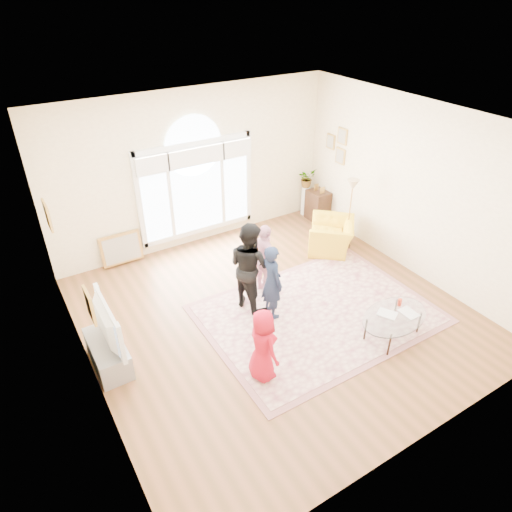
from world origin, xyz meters
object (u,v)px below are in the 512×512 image
area_rug (318,314)px  tv_console (108,353)px  coffee_table (394,317)px  armchair (331,236)px  television (102,325)px

area_rug → tv_console: bearing=168.4°
area_rug → coffee_table: coffee_table is taller
area_rug → tv_console: tv_console is taller
coffee_table → armchair: bearing=62.1°
coffee_table → armchair: (0.91, 2.62, -0.08)m
tv_console → television: size_ratio=0.87×
tv_console → armchair: bearing=10.2°
area_rug → coffee_table: bearing=-58.2°
tv_console → coffee_table: coffee_table is taller
area_rug → television: (-3.35, 0.69, 0.74)m
coffee_table → television: bearing=147.7°
tv_console → television: (0.01, 0.00, 0.54)m
television → area_rug: bearing=-11.6°
television → armchair: (4.91, 0.88, -0.43)m
area_rug → coffee_table: size_ratio=2.69×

